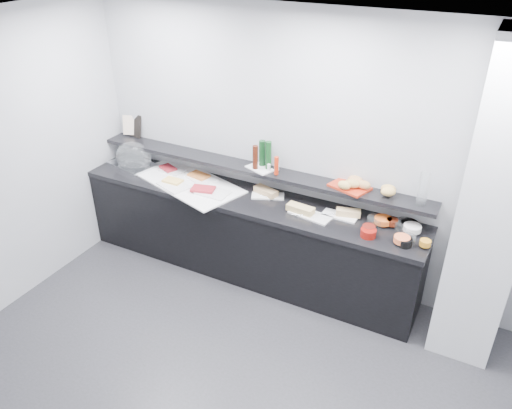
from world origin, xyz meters
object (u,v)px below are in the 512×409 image
at_px(sandwich_plate_mid, 310,215).
at_px(bread_tray, 350,187).
at_px(condiment_tray, 260,168).
at_px(cloche_base, 133,165).
at_px(carafe, 423,189).
at_px(framed_print, 135,125).

relative_size(sandwich_plate_mid, bread_tray, 1.16).
distance_m(condiment_tray, bread_tray, 0.92).
bearing_deg(cloche_base, bread_tray, 16.77).
height_order(sandwich_plate_mid, bread_tray, bread_tray).
bearing_deg(condiment_tray, carafe, 21.29).
bearing_deg(condiment_tray, cloche_base, -154.00).
distance_m(cloche_base, condiment_tray, 1.55).
height_order(sandwich_plate_mid, carafe, carafe).
xyz_separation_m(sandwich_plate_mid, condiment_tray, (-0.64, 0.22, 0.25)).
height_order(cloche_base, framed_print, framed_print).
height_order(sandwich_plate_mid, condiment_tray, condiment_tray).
height_order(condiment_tray, bread_tray, bread_tray).
xyz_separation_m(condiment_tray, bread_tray, (0.92, 0.02, 0.00)).
relative_size(condiment_tray, bread_tray, 0.78).
relative_size(sandwich_plate_mid, carafe, 1.33).
distance_m(sandwich_plate_mid, framed_print, 2.35).
relative_size(sandwich_plate_mid, framed_print, 1.54).
height_order(cloche_base, carafe, carafe).
bearing_deg(framed_print, condiment_tray, 7.70).
height_order(cloche_base, sandwich_plate_mid, cloche_base).
bearing_deg(cloche_base, sandwich_plate_mid, 10.90).
distance_m(sandwich_plate_mid, condiment_tray, 0.72).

